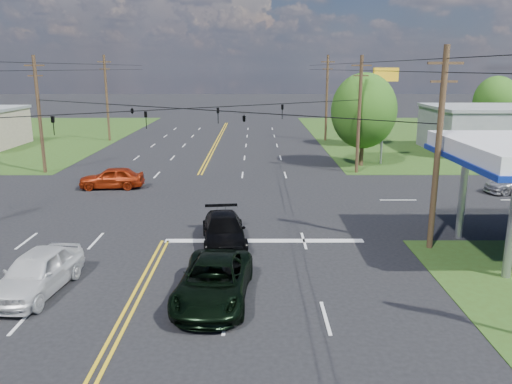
{
  "coord_description": "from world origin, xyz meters",
  "views": [
    {
      "loc": [
        4.55,
        -19.81,
        8.48
      ],
      "look_at": [
        4.59,
        6.0,
        2.06
      ],
      "focal_mm": 35.0,
      "sensor_mm": 36.0,
      "label": 1
    }
  ],
  "objects_px": {
    "retail_ne": "(500,130)",
    "pole_right_far": "(327,97)",
    "pole_left_far": "(107,97)",
    "tree_right_b": "(363,108)",
    "tree_right_a": "(364,111)",
    "pickup_dkgreen": "(214,281)",
    "pole_ne": "(359,113)",
    "suv_black": "(224,230)",
    "pole_se": "(438,148)",
    "pole_nw": "(39,113)",
    "tree_far_r": "(496,101)",
    "pickup_white": "(37,272)"
  },
  "relations": [
    {
      "from": "suv_black",
      "to": "pole_ne",
      "type": "bearing_deg",
      "value": 53.55
    },
    {
      "from": "pole_right_far",
      "to": "suv_black",
      "type": "height_order",
      "value": "pole_right_far"
    },
    {
      "from": "pole_ne",
      "to": "suv_black",
      "type": "relative_size",
      "value": 1.89
    },
    {
      "from": "pole_left_far",
      "to": "tree_right_b",
      "type": "distance_m",
      "value": 29.79
    },
    {
      "from": "pole_se",
      "to": "tree_right_a",
      "type": "xyz_separation_m",
      "value": [
        1.0,
        21.0,
        -0.05
      ]
    },
    {
      "from": "retail_ne",
      "to": "pole_right_far",
      "type": "bearing_deg",
      "value": 154.8
    },
    {
      "from": "pole_nw",
      "to": "pole_right_far",
      "type": "distance_m",
      "value": 32.2
    },
    {
      "from": "pole_ne",
      "to": "tree_far_r",
      "type": "distance_m",
      "value": 29.7
    },
    {
      "from": "pole_right_far",
      "to": "tree_right_a",
      "type": "xyz_separation_m",
      "value": [
        1.0,
        -16.0,
        -0.3
      ]
    },
    {
      "from": "pole_right_far",
      "to": "pickup_dkgreen",
      "type": "xyz_separation_m",
      "value": [
        -10.0,
        -42.61,
        -4.4
      ]
    },
    {
      "from": "retail_ne",
      "to": "tree_right_a",
      "type": "bearing_deg",
      "value": -153.43
    },
    {
      "from": "pickup_white",
      "to": "pole_left_far",
      "type": "bearing_deg",
      "value": 108.91
    },
    {
      "from": "pole_nw",
      "to": "pickup_white",
      "type": "height_order",
      "value": "pole_nw"
    },
    {
      "from": "pole_se",
      "to": "tree_right_a",
      "type": "relative_size",
      "value": 1.16
    },
    {
      "from": "suv_black",
      "to": "pickup_white",
      "type": "distance_m",
      "value": 8.75
    },
    {
      "from": "pole_se",
      "to": "pole_right_far",
      "type": "relative_size",
      "value": 0.95
    },
    {
      "from": "suv_black",
      "to": "pickup_white",
      "type": "bearing_deg",
      "value": -148.67
    },
    {
      "from": "pole_se",
      "to": "pole_ne",
      "type": "height_order",
      "value": "same"
    },
    {
      "from": "retail_ne",
      "to": "pole_ne",
      "type": "distance_m",
      "value": 20.43
    },
    {
      "from": "tree_far_r",
      "to": "pickup_white",
      "type": "distance_m",
      "value": 58.1
    },
    {
      "from": "pole_se",
      "to": "pole_nw",
      "type": "relative_size",
      "value": 1.0
    },
    {
      "from": "pole_se",
      "to": "pickup_white",
      "type": "distance_m",
      "value": 18.05
    },
    {
      "from": "pole_se",
      "to": "pickup_white",
      "type": "height_order",
      "value": "pole_se"
    },
    {
      "from": "pickup_white",
      "to": "tree_right_b",
      "type": "bearing_deg",
      "value": 68.35
    },
    {
      "from": "tree_right_b",
      "to": "pickup_dkgreen",
      "type": "xyz_separation_m",
      "value": [
        -13.5,
        -38.61,
        -3.45
      ]
    },
    {
      "from": "pole_left_far",
      "to": "tree_right_b",
      "type": "relative_size",
      "value": 1.41
    },
    {
      "from": "pole_right_far",
      "to": "pole_left_far",
      "type": "bearing_deg",
      "value": 180.0
    },
    {
      "from": "pole_left_far",
      "to": "pole_right_far",
      "type": "bearing_deg",
      "value": 0.0
    },
    {
      "from": "tree_right_b",
      "to": "tree_far_r",
      "type": "bearing_deg",
      "value": 18.92
    },
    {
      "from": "retail_ne",
      "to": "tree_right_a",
      "type": "distance_m",
      "value": 18.09
    },
    {
      "from": "tree_right_a",
      "to": "pickup_dkgreen",
      "type": "relative_size",
      "value": 1.48
    },
    {
      "from": "pole_se",
      "to": "tree_right_b",
      "type": "relative_size",
      "value": 1.34
    },
    {
      "from": "retail_ne",
      "to": "tree_right_a",
      "type": "xyz_separation_m",
      "value": [
        -16.0,
        -8.0,
        2.67
      ]
    },
    {
      "from": "pole_nw",
      "to": "tree_right_b",
      "type": "height_order",
      "value": "pole_nw"
    },
    {
      "from": "pole_nw",
      "to": "pickup_white",
      "type": "relative_size",
      "value": 1.95
    },
    {
      "from": "suv_black",
      "to": "tree_far_r",
      "type": "bearing_deg",
      "value": 44.45
    },
    {
      "from": "pole_right_far",
      "to": "tree_right_a",
      "type": "distance_m",
      "value": 16.03
    },
    {
      "from": "tree_right_a",
      "to": "pole_nw",
      "type": "bearing_deg",
      "value": -173.66
    },
    {
      "from": "retail_ne",
      "to": "tree_right_b",
      "type": "xyz_separation_m",
      "value": [
        -13.5,
        4.0,
        2.02
      ]
    },
    {
      "from": "pole_nw",
      "to": "pickup_white",
      "type": "bearing_deg",
      "value": -68.3
    },
    {
      "from": "retail_ne",
      "to": "pole_nw",
      "type": "relative_size",
      "value": 1.47
    },
    {
      "from": "pole_ne",
      "to": "suv_black",
      "type": "height_order",
      "value": "pole_ne"
    },
    {
      "from": "retail_ne",
      "to": "pole_se",
      "type": "bearing_deg",
      "value": -120.38
    },
    {
      "from": "pole_se",
      "to": "pole_right_far",
      "type": "distance_m",
      "value": 37.0
    },
    {
      "from": "pole_left_far",
      "to": "pole_right_far",
      "type": "height_order",
      "value": "same"
    },
    {
      "from": "tree_right_b",
      "to": "suv_black",
      "type": "xyz_separation_m",
      "value": [
        -13.5,
        -32.5,
        -3.49
      ]
    },
    {
      "from": "retail_ne",
      "to": "tree_far_r",
      "type": "xyz_separation_m",
      "value": [
        4.0,
        10.0,
        2.34
      ]
    },
    {
      "from": "suv_black",
      "to": "pickup_white",
      "type": "relative_size",
      "value": 1.03
    },
    {
      "from": "pole_nw",
      "to": "tree_right_a",
      "type": "distance_m",
      "value": 27.17
    },
    {
      "from": "tree_right_a",
      "to": "pickup_dkgreen",
      "type": "xyz_separation_m",
      "value": [
        -11.0,
        -26.61,
        -4.1
      ]
    }
  ]
}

